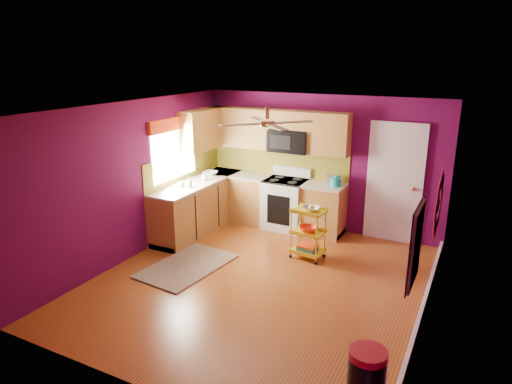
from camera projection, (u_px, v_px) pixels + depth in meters
The scene contains 18 objects.
ground at pixel (260, 282), 6.62m from camera, with size 5.00×5.00×0.00m, color brown.
room_envelope at pixel (262, 173), 6.14m from camera, with size 4.54×5.04×2.52m.
lower_cabinets at pixel (239, 205), 8.63m from camera, with size 2.81×2.31×0.94m.
electric_range at pixel (286, 203), 8.58m from camera, with size 0.76×0.66×1.13m.
upper_cabinetry at pixel (253, 131), 8.50m from camera, with size 2.80×2.30×1.26m.
left_window at pixel (174, 140), 7.98m from camera, with size 0.08×1.35×1.08m.
panel_door at pixel (394, 184), 7.84m from camera, with size 0.95×0.11×2.15m.
right_wall_art at pixel (430, 220), 4.95m from camera, with size 0.04×2.74×1.04m.
ceiling_fan at pixel (267, 122), 6.13m from camera, with size 1.01×1.01×0.26m.
shag_rug at pixel (187, 266), 7.10m from camera, with size 0.93×1.51×0.02m, color black.
rolling_cart at pixel (308, 231), 7.28m from camera, with size 0.54×0.42×0.91m.
trash_can at pixel (366, 382), 4.11m from camera, with size 0.46×0.46×0.66m.
teal_kettle at pixel (336, 182), 8.01m from camera, with size 0.18×0.18×0.21m.
toaster at pixel (333, 180), 8.12m from camera, with size 0.22×0.15×0.18m, color beige.
soap_bottle_a at pixel (189, 182), 7.97m from camera, with size 0.08×0.08×0.18m, color #EA3F72.
soap_bottle_b at pixel (204, 176), 8.39m from camera, with size 0.12×0.12×0.16m, color white.
counter_dish at pixel (210, 173), 8.79m from camera, with size 0.28×0.28×0.07m, color white.
counter_cup at pixel (181, 184), 7.99m from camera, with size 0.13×0.13×0.10m, color white.
Camera 1 is at (2.66, -5.34, 3.17)m, focal length 32.00 mm.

